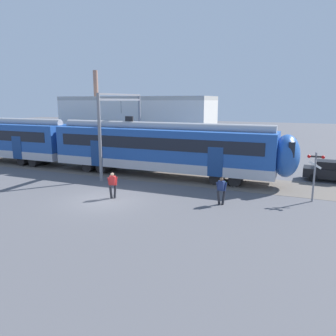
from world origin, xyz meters
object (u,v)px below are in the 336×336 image
at_px(commuter_train, 73,143).
at_px(crossing_signal, 315,169).
at_px(pedestrian_navy, 222,188).
at_px(pedestrian_red, 113,183).
at_px(parked_car_black, 332,171).

relative_size(commuter_train, crossing_signal, 12.68).
xyz_separation_m(pedestrian_navy, crossing_signal, (4.94, 2.65, 1.02)).
bearing_deg(pedestrian_red, crossing_signal, 19.38).
relative_size(pedestrian_navy, parked_car_black, 0.41).
bearing_deg(pedestrian_navy, commuter_train, 160.00).
distance_m(commuter_train, parked_car_black, 21.51).
height_order(commuter_train, pedestrian_navy, commuter_train).
relative_size(commuter_train, pedestrian_red, 22.83).
relative_size(pedestrian_red, parked_car_black, 0.41).
height_order(commuter_train, parked_car_black, commuter_train).
height_order(pedestrian_red, parked_car_black, pedestrian_red).
bearing_deg(crossing_signal, commuter_train, 172.05).
height_order(commuter_train, crossing_signal, commuter_train).
bearing_deg(commuter_train, pedestrian_navy, -20.00).
xyz_separation_m(pedestrian_red, pedestrian_navy, (6.52, 1.38, 0.03)).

